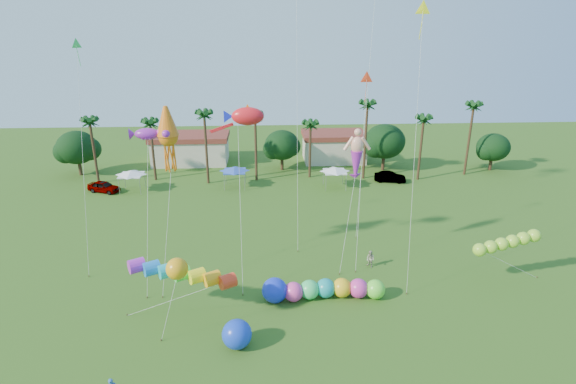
{
  "coord_description": "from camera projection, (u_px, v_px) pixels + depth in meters",
  "views": [
    {
      "loc": [
        -1.86,
        -23.37,
        21.23
      ],
      "look_at": [
        0.0,
        10.0,
        9.0
      ],
      "focal_mm": 28.0,
      "sensor_mm": 36.0,
      "label": 1
    }
  ],
  "objects": [
    {
      "name": "merman_kite",
      "position": [
        356.0,
        157.0,
        40.48
      ],
      "size": [
        2.75,
        3.9,
        12.49
      ],
      "color": "#F1A389",
      "rests_on": "ground"
    },
    {
      "name": "rainbow_tube",
      "position": [
        200.0,
        282.0,
        33.5
      ],
      "size": [
        10.1,
        3.74,
        3.96
      ],
      "color": "#F8391B",
      "rests_on": "ground"
    },
    {
      "name": "tree_line",
      "position": [
        299.0,
        145.0,
        69.28
      ],
      "size": [
        69.46,
        8.91,
        11.0
      ],
      "color": "#3A2819",
      "rests_on": "ground"
    },
    {
      "name": "delta_kite_yellow",
      "position": [
        423.0,
        14.0,
        33.89
      ],
      "size": [
        1.33,
        3.95,
        23.23
      ],
      "color": "#F4F619",
      "rests_on": "ground"
    },
    {
      "name": "lobster_kite",
      "position": [
        147.0,
        134.0,
        37.64
      ],
      "size": [
        3.87,
        6.17,
        13.59
      ],
      "color": "purple",
      "rests_on": "ground"
    },
    {
      "name": "blue_ball",
      "position": [
        237.0,
        334.0,
        31.44
      ],
      "size": [
        2.11,
        2.11,
        2.11
      ],
      "primitive_type": "sphere",
      "color": "blue",
      "rests_on": "ground"
    },
    {
      "name": "car_a",
      "position": [
        104.0,
        187.0,
        61.54
      ],
      "size": [
        4.85,
        3.3,
        1.53
      ],
      "primitive_type": "imported",
      "rotation": [
        0.0,
        0.0,
        1.2
      ],
      "color": "#4C4C54",
      "rests_on": "ground"
    },
    {
      "name": "car_b",
      "position": [
        390.0,
        177.0,
        65.61
      ],
      "size": [
        4.76,
        2.55,
        1.49
      ],
      "primitive_type": "imported",
      "rotation": [
        0.0,
        0.0,
        1.34
      ],
      "color": "#4C4C54",
      "rests_on": "ground"
    },
    {
      "name": "fish_kite",
      "position": [
        248.0,
        116.0,
        38.09
      ],
      "size": [
        4.21,
        6.24,
        15.06
      ],
      "color": "red",
      "rests_on": "ground"
    },
    {
      "name": "delta_kite_green",
      "position": [
        77.0,
        51.0,
        37.93
      ],
      "size": [
        0.91,
        4.79,
        20.48
      ],
      "color": "#33D955",
      "rests_on": "ground"
    },
    {
      "name": "green_worm",
      "position": [
        480.0,
        250.0,
        38.48
      ],
      "size": [
        9.3,
        2.58,
        4.03
      ],
      "color": "#94D62F",
      "rests_on": "ground"
    },
    {
      "name": "caterpillar_inflatable",
      "position": [
        319.0,
        289.0,
        37.15
      ],
      "size": [
        10.27,
        2.34,
        2.1
      ],
      "rotation": [
        0.0,
        0.0,
        0.02
      ],
      "color": "#F13F9F",
      "rests_on": "ground"
    },
    {
      "name": "buildings_row",
      "position": [
        256.0,
        150.0,
        75.34
      ],
      "size": [
        35.0,
        7.0,
        4.0
      ],
      "color": "beige",
      "rests_on": "ground"
    },
    {
      "name": "delta_kite_red",
      "position": [
        366.0,
        81.0,
        39.85
      ],
      "size": [
        1.68,
        4.6,
        17.67
      ],
      "color": "red",
      "rests_on": "ground"
    },
    {
      "name": "ground",
      "position": [
        296.0,
        374.0,
        29.31
      ],
      "size": [
        160.0,
        160.0,
        0.0
      ],
      "primitive_type": "plane",
      "color": "#285116",
      "rests_on": "ground"
    },
    {
      "name": "squid_kite",
      "position": [
        168.0,
        137.0,
        37.95
      ],
      "size": [
        2.1,
        6.09,
        15.3
      ],
      "color": "orange",
      "rests_on": "ground"
    },
    {
      "name": "tent_row",
      "position": [
        234.0,
        170.0,
        62.12
      ],
      "size": [
        31.0,
        4.0,
        0.6
      ],
      "color": "white",
      "rests_on": "ground"
    },
    {
      "name": "orange_ball_kite",
      "position": [
        177.0,
        269.0,
        31.13
      ],
      "size": [
        2.49,
        1.94,
        6.31
      ],
      "color": "orange",
      "rests_on": "ground"
    },
    {
      "name": "spectator_b",
      "position": [
        370.0,
        259.0,
        42.13
      ],
      "size": [
        0.99,
        1.03,
        1.66
      ],
      "primitive_type": "imported",
      "rotation": [
        0.0,
        0.0,
        -0.91
      ],
      "color": "#A09C85",
      "rests_on": "ground"
    }
  ]
}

